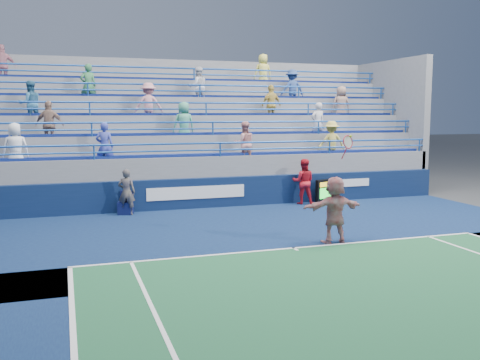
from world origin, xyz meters
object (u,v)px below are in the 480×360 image
object	(u,v)px
judge_chair	(126,207)
serve_speed_board	(328,190)
line_judge	(127,192)
ball_girl	(303,182)
tennis_player	(335,210)

from	to	relation	value
judge_chair	serve_speed_board	bearing A→B (deg)	1.02
line_judge	ball_girl	bearing A→B (deg)	-159.87
judge_chair	line_judge	xyz separation A→B (m)	(0.03, -0.15, 0.53)
serve_speed_board	judge_chair	bearing A→B (deg)	-178.98
judge_chair	tennis_player	distance (m)	7.60
serve_speed_board	judge_chair	distance (m)	7.79
judge_chair	ball_girl	bearing A→B (deg)	0.10
serve_speed_board	line_judge	xyz separation A→B (m)	(-7.75, -0.29, 0.34)
judge_chair	ball_girl	world-z (taller)	ball_girl
line_judge	ball_girl	distance (m)	6.62
judge_chair	ball_girl	distance (m)	6.68
judge_chair	line_judge	distance (m)	0.56
serve_speed_board	line_judge	world-z (taller)	line_judge
tennis_player	line_judge	size ratio (longest dim) A/B	1.82
judge_chair	ball_girl	xyz separation A→B (m)	(6.66, 0.01, 0.61)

